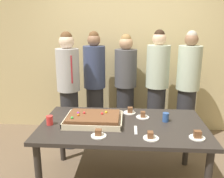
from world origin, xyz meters
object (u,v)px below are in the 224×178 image
at_px(drink_cup_nearest, 50,120).
at_px(party_table, 123,130).
at_px(plated_slice_far_left, 130,111).
at_px(plated_slice_center_front, 98,134).
at_px(person_striped_tie_right, 95,84).
at_px(person_left_edge_reaching, 69,89).
at_px(drink_cup_middle, 166,117).
at_px(person_far_right_suit, 188,87).
at_px(plated_slice_near_left, 197,136).
at_px(plated_slice_far_right, 151,137).
at_px(cake_server_utensil, 136,130).
at_px(person_serving_front, 157,85).
at_px(person_green_shirt_behind, 125,85).
at_px(plated_slice_near_right, 143,116).
at_px(sheet_cake, 94,119).

bearing_deg(drink_cup_nearest, party_table, 5.76).
xyz_separation_m(plated_slice_far_left, plated_slice_center_front, (-0.30, -0.65, -0.00)).
height_order(person_striped_tie_right, person_left_edge_reaching, person_left_edge_reaching).
bearing_deg(drink_cup_middle, person_far_right_suit, 65.37).
xyz_separation_m(plated_slice_near_left, drink_cup_nearest, (-1.50, 0.22, 0.02)).
relative_size(plated_slice_far_right, cake_server_utensil, 0.75).
distance_m(cake_server_utensil, person_serving_front, 1.34).
distance_m(party_table, drink_cup_middle, 0.50).
distance_m(person_green_shirt_behind, person_striped_tie_right, 0.49).
height_order(plated_slice_near_left, plated_slice_far_right, plated_slice_near_left).
height_order(drink_cup_nearest, drink_cup_middle, same).
distance_m(party_table, person_far_right_suit, 1.47).
distance_m(plated_slice_far_right, person_left_edge_reaching, 1.58).
bearing_deg(plated_slice_near_right, sheet_cake, -161.88).
distance_m(plated_slice_far_left, person_far_right_suit, 1.17).
bearing_deg(person_striped_tie_right, plated_slice_near_right, 28.03).
relative_size(plated_slice_near_right, person_striped_tie_right, 0.09).
bearing_deg(drink_cup_middle, plated_slice_center_front, -149.29).
distance_m(drink_cup_nearest, person_serving_front, 1.75).
bearing_deg(sheet_cake, person_serving_front, 53.97).
distance_m(drink_cup_middle, person_green_shirt_behind, 1.25).
xyz_separation_m(person_far_right_suit, person_left_edge_reaching, (-1.73, -0.28, 0.01)).
bearing_deg(cake_server_utensil, plated_slice_near_left, -13.26).
xyz_separation_m(plated_slice_far_right, plated_slice_center_front, (-0.50, 0.02, -0.00)).
relative_size(plated_slice_far_right, person_striped_tie_right, 0.09).
bearing_deg(drink_cup_middle, sheet_cake, -174.10).
height_order(drink_cup_nearest, person_serving_front, person_serving_front).
bearing_deg(person_far_right_suit, plated_slice_near_left, 40.06).
bearing_deg(person_left_edge_reaching, sheet_cake, -0.02).
height_order(plated_slice_near_right, plated_slice_center_front, plated_slice_near_right).
bearing_deg(person_left_edge_reaching, plated_slice_far_right, 12.21).
height_order(party_table, drink_cup_nearest, drink_cup_nearest).
bearing_deg(drink_cup_middle, drink_cup_nearest, -172.05).
xyz_separation_m(drink_cup_nearest, person_far_right_suit, (1.72, 1.19, 0.10)).
xyz_separation_m(plated_slice_near_left, plated_slice_near_right, (-0.49, 0.50, -0.00)).
bearing_deg(person_left_edge_reaching, party_table, 13.56).
xyz_separation_m(party_table, person_green_shirt_behind, (0.01, 1.25, 0.20)).
bearing_deg(plated_slice_far_right, sheet_cake, 149.37).
xyz_separation_m(plated_slice_near_right, cake_server_utensil, (-0.09, -0.36, -0.02)).
bearing_deg(sheet_cake, person_far_right_suit, 40.94).
height_order(party_table, plated_slice_far_right, plated_slice_far_right).
bearing_deg(person_serving_front, drink_cup_nearest, -10.58).
relative_size(plated_slice_far_left, person_green_shirt_behind, 0.09).
bearing_deg(party_table, cake_server_utensil, -50.29).
xyz_separation_m(party_table, drink_cup_middle, (0.48, 0.10, 0.13)).
distance_m(sheet_cake, plated_slice_far_left, 0.51).
distance_m(party_table, drink_cup_nearest, 0.80).
distance_m(person_serving_front, person_striped_tie_right, 0.96).
relative_size(plated_slice_center_front, person_serving_front, 0.09).
bearing_deg(person_striped_tie_right, person_far_right_suit, 79.78).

